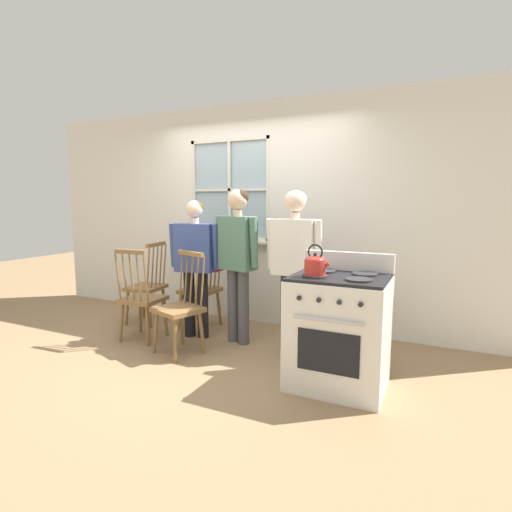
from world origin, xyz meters
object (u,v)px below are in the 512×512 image
chair_center_cluster (180,309)px  stove (339,330)px  chair_by_window (202,290)px  handbag (218,259)px  potted_plant (219,231)px  chair_near_stove (147,287)px  person_adult_right (294,254)px  person_elderly_left (195,256)px  chair_near_wall (141,299)px  person_teen_center (238,251)px  kettle (315,264)px

chair_center_cluster → stove: 1.61m
chair_by_window → handbag: size_ratio=3.32×
potted_plant → handbag: 0.58m
chair_near_stove → chair_by_window: bearing=95.8°
person_adult_right → stove: 0.98m
chair_by_window → person_elderly_left: size_ratio=0.67×
chair_center_cluster → person_elderly_left: 0.67m
chair_center_cluster → potted_plant: potted_plant is taller
chair_by_window → chair_near_wall: size_ratio=1.00×
chair_near_wall → stove: stove is taller
chair_near_stove → potted_plant: potted_plant is taller
chair_near_wall → handbag: size_ratio=3.32×
person_teen_center → chair_by_window: bearing=167.8°
person_teen_center → kettle: size_ratio=6.65×
person_elderly_left → person_adult_right: bearing=-6.5°
chair_center_cluster → person_adult_right: bearing=46.3°
person_adult_right → stove: bearing=-40.6°
chair_near_stove → person_adult_right: bearing=80.2°
chair_by_window → handbag: same height
chair_near_stove → kettle: size_ratio=4.13×
potted_plant → chair_by_window: bearing=-89.9°
chair_by_window → person_teen_center: (0.65, -0.29, 0.55)m
chair_near_stove → handbag: bearing=92.4°
chair_near_wall → chair_center_cluster: size_ratio=1.00×
kettle → potted_plant: (-1.71, 1.40, 0.12)m
chair_near_stove → potted_plant: 1.14m
potted_plant → chair_near_wall: bearing=-107.5°
person_adult_right → handbag: bearing=169.0°
person_elderly_left → chair_near_stove: bearing=158.2°
chair_by_window → handbag: (0.23, -0.01, 0.39)m
person_teen_center → stove: bearing=-12.5°
chair_near_stove → stove: size_ratio=0.94×
person_teen_center → person_elderly_left: bearing=-163.3°
person_teen_center → kettle: bearing=-21.2°
person_adult_right → kettle: person_adult_right is taller
chair_near_stove → handbag: size_ratio=3.32×
chair_by_window → person_teen_center: bearing=67.7°
stove → handbag: stove is taller
chair_near_stove → person_teen_center: (1.36, -0.14, 0.55)m
potted_plant → person_teen_center: bearing=-47.7°
chair_by_window → potted_plant: size_ratio=3.09×
person_adult_right → potted_plant: size_ratio=4.92×
person_elderly_left → handbag: (0.09, 0.33, -0.07)m
chair_center_cluster → chair_near_stove: 1.17m
person_elderly_left → stove: (1.73, -0.51, -0.44)m
person_elderly_left → chair_by_window: bearing=103.4°
chair_near_stove → person_elderly_left: bearing=71.6°
chair_by_window → person_adult_right: size_ratio=0.63×
chair_center_cluster → kettle: bearing=11.8°
chair_near_wall → handbag: bearing=-135.0°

